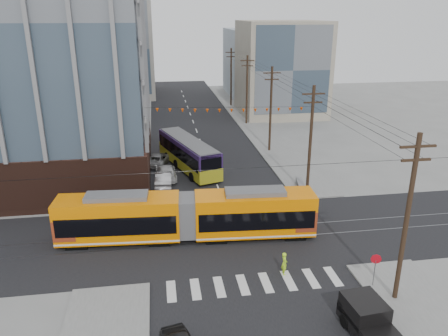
# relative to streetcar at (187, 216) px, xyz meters

# --- Properties ---
(ground) EXTENTS (160.00, 160.00, 0.00)m
(ground) POSITION_rel_streetcar_xyz_m (3.95, -4.01, -1.97)
(ground) COLOR slate
(bg_bldg_nw_near) EXTENTS (18.00, 16.00, 18.00)m
(bg_bldg_nw_near) POSITION_rel_streetcar_xyz_m (-13.05, 47.99, 7.03)
(bg_bldg_nw_near) COLOR #8C99A5
(bg_bldg_nw_near) RESTS_ON ground
(bg_bldg_ne_near) EXTENTS (14.00, 14.00, 16.00)m
(bg_bldg_ne_near) POSITION_rel_streetcar_xyz_m (19.95, 43.99, 6.03)
(bg_bldg_ne_near) COLOR gray
(bg_bldg_ne_near) RESTS_ON ground
(bg_bldg_nw_far) EXTENTS (16.00, 18.00, 20.00)m
(bg_bldg_nw_far) POSITION_rel_streetcar_xyz_m (-10.05, 67.99, 8.03)
(bg_bldg_nw_far) COLOR gray
(bg_bldg_nw_far) RESTS_ON ground
(bg_bldg_ne_far) EXTENTS (16.00, 16.00, 14.00)m
(bg_bldg_ne_far) POSITION_rel_streetcar_xyz_m (21.95, 63.99, 5.03)
(bg_bldg_ne_far) COLOR #8C99A5
(bg_bldg_ne_far) RESTS_ON ground
(utility_pole_near) EXTENTS (0.30, 0.30, 11.00)m
(utility_pole_near) POSITION_rel_streetcar_xyz_m (12.45, -10.01, 3.53)
(utility_pole_near) COLOR black
(utility_pole_near) RESTS_ON ground
(utility_pole_far) EXTENTS (0.30, 0.30, 11.00)m
(utility_pole_far) POSITION_rel_streetcar_xyz_m (12.45, 51.99, 3.53)
(utility_pole_far) COLOR black
(utility_pole_far) RESTS_ON ground
(streetcar) EXTENTS (20.55, 4.30, 3.93)m
(streetcar) POSITION_rel_streetcar_xyz_m (0.00, 0.00, 0.00)
(streetcar) COLOR orange
(streetcar) RESTS_ON ground
(city_bus) EXTENTS (6.52, 12.94, 3.60)m
(city_bus) POSITION_rel_streetcar_xyz_m (1.38, 16.96, -0.17)
(city_bus) COLOR #301B50
(city_bus) RESTS_ON ground
(pickup_truck) EXTENTS (2.54, 5.87, 1.94)m
(pickup_truck) POSITION_rel_streetcar_xyz_m (9.30, -13.87, -1.00)
(pickup_truck) COLOR black
(pickup_truck) RESTS_ON ground
(parked_car_silver) EXTENTS (2.03, 4.92, 1.59)m
(parked_car_silver) POSITION_rel_streetcar_xyz_m (-1.60, 11.79, -1.17)
(parked_car_silver) COLOR #B9B9BB
(parked_car_silver) RESTS_ON ground
(parked_car_white) EXTENTS (2.34, 5.32, 1.52)m
(parked_car_white) POSITION_rel_streetcar_xyz_m (-1.33, 13.89, -1.21)
(parked_car_white) COLOR #BBBBBB
(parked_car_white) RESTS_ON ground
(parked_car_grey) EXTENTS (3.46, 5.43, 1.40)m
(parked_car_grey) POSITION_rel_streetcar_xyz_m (-2.10, 18.77, -1.27)
(parked_car_grey) COLOR gray
(parked_car_grey) RESTS_ON ground
(pedestrian) EXTENTS (0.42, 0.63, 1.69)m
(pedestrian) POSITION_rel_streetcar_xyz_m (6.25, -6.16, -1.12)
(pedestrian) COLOR #BDFA24
(pedestrian) RESTS_ON ground
(stop_sign) EXTENTS (0.87, 0.87, 2.31)m
(stop_sign) POSITION_rel_streetcar_xyz_m (11.67, -8.56, -0.81)
(stop_sign) COLOR red
(stop_sign) RESTS_ON ground
(jersey_barrier) EXTENTS (1.60, 4.00, 0.78)m
(jersey_barrier) POSITION_rel_streetcar_xyz_m (12.25, 8.30, -1.58)
(jersey_barrier) COLOR slate
(jersey_barrier) RESTS_ON ground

